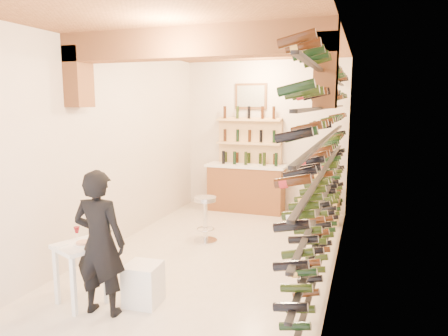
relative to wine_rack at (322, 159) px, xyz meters
name	(u,v)px	position (x,y,z in m)	size (l,w,h in m)	color
ground	(218,254)	(-1.53, 0.00, -1.55)	(6.00, 6.00, 0.00)	beige
room_shell	(211,107)	(-1.53, -0.26, 0.70)	(3.52, 6.02, 3.21)	beige
wine_rack	(322,159)	(0.00, 0.00, 0.00)	(0.32, 5.70, 2.56)	black
back_counter	(246,186)	(-1.83, 2.65, -1.02)	(1.70, 0.62, 1.29)	brown
back_shelving	(249,156)	(-1.83, 2.89, -0.38)	(1.40, 0.31, 2.73)	#D7B179
tasting_table	(80,255)	(-2.48, -2.02, -0.96)	(0.65, 0.65, 0.87)	white
white_stool	(144,284)	(-1.80, -1.79, -1.31)	(0.38, 0.38, 0.48)	white
person	(100,243)	(-2.13, -2.12, -0.74)	(0.59, 0.39, 1.62)	black
chrome_barstool	(205,216)	(-1.92, 0.47, -1.10)	(0.40, 0.40, 0.77)	silver
crate_lower	(324,217)	(-0.13, 2.14, -1.40)	(0.49, 0.34, 0.30)	tan
crate_upper	(325,202)	(-0.13, 2.14, -1.10)	(0.52, 0.36, 0.30)	tan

